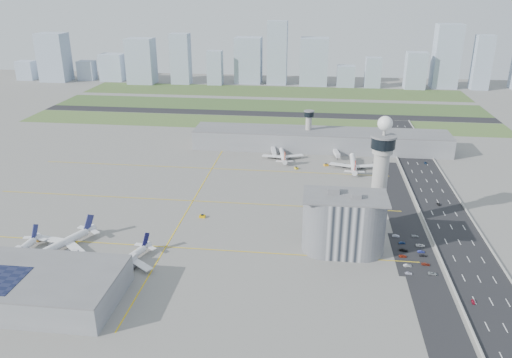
# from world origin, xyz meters

# --- Properties ---
(ground) EXTENTS (1000.00, 1000.00, 0.00)m
(ground) POSITION_xyz_m (0.00, 0.00, 0.00)
(ground) COLOR gray
(grass_strip_0) EXTENTS (480.00, 50.00, 0.08)m
(grass_strip_0) POSITION_xyz_m (-20.00, 225.00, 0.04)
(grass_strip_0) COLOR #516C33
(grass_strip_0) RESTS_ON ground
(grass_strip_1) EXTENTS (480.00, 60.00, 0.08)m
(grass_strip_1) POSITION_xyz_m (-20.00, 300.00, 0.04)
(grass_strip_1) COLOR #3E5A2B
(grass_strip_1) RESTS_ON ground
(grass_strip_2) EXTENTS (480.00, 70.00, 0.08)m
(grass_strip_2) POSITION_xyz_m (-20.00, 380.00, 0.04)
(grass_strip_2) COLOR #45622E
(grass_strip_2) RESTS_ON ground
(runway) EXTENTS (480.00, 22.00, 0.10)m
(runway) POSITION_xyz_m (-20.00, 262.00, 0.06)
(runway) COLOR black
(runway) RESTS_ON ground
(highway) EXTENTS (28.00, 500.00, 0.10)m
(highway) POSITION_xyz_m (115.00, 0.00, 0.05)
(highway) COLOR black
(highway) RESTS_ON ground
(barrier_left) EXTENTS (0.60, 500.00, 1.20)m
(barrier_left) POSITION_xyz_m (101.00, 0.00, 0.60)
(barrier_left) COLOR #9E9E99
(barrier_left) RESTS_ON ground
(barrier_right) EXTENTS (0.60, 500.00, 1.20)m
(barrier_right) POSITION_xyz_m (129.00, 0.00, 0.60)
(barrier_right) COLOR #9E9E99
(barrier_right) RESTS_ON ground
(landside_road) EXTENTS (18.00, 260.00, 0.08)m
(landside_road) POSITION_xyz_m (90.00, -10.00, 0.04)
(landside_road) COLOR black
(landside_road) RESTS_ON ground
(parking_lot) EXTENTS (20.00, 44.00, 0.10)m
(parking_lot) POSITION_xyz_m (88.00, -22.00, 0.05)
(parking_lot) COLOR black
(parking_lot) RESTS_ON ground
(taxiway_line_h_0) EXTENTS (260.00, 0.60, 0.01)m
(taxiway_line_h_0) POSITION_xyz_m (-40.00, -30.00, 0.01)
(taxiway_line_h_0) COLOR yellow
(taxiway_line_h_0) RESTS_ON ground
(taxiway_line_h_1) EXTENTS (260.00, 0.60, 0.01)m
(taxiway_line_h_1) POSITION_xyz_m (-40.00, 30.00, 0.01)
(taxiway_line_h_1) COLOR yellow
(taxiway_line_h_1) RESTS_ON ground
(taxiway_line_h_2) EXTENTS (260.00, 0.60, 0.01)m
(taxiway_line_h_2) POSITION_xyz_m (-40.00, 90.00, 0.01)
(taxiway_line_h_2) COLOR yellow
(taxiway_line_h_2) RESTS_ON ground
(taxiway_line_v) EXTENTS (0.60, 260.00, 0.01)m
(taxiway_line_v) POSITION_xyz_m (-40.00, 30.00, 0.01)
(taxiway_line_v) COLOR yellow
(taxiway_line_v) RESTS_ON ground
(control_tower) EXTENTS (14.00, 14.00, 64.50)m
(control_tower) POSITION_xyz_m (72.00, 8.00, 35.04)
(control_tower) COLOR #ADAAA5
(control_tower) RESTS_ON ground
(secondary_tower) EXTENTS (8.60, 8.60, 31.90)m
(secondary_tower) POSITION_xyz_m (30.00, 150.00, 18.80)
(secondary_tower) COLOR #ADAAA5
(secondary_tower) RESTS_ON ground
(admin_building) EXTENTS (42.00, 24.00, 33.50)m
(admin_building) POSITION_xyz_m (51.99, -22.00, 15.30)
(admin_building) COLOR #B2B2B7
(admin_building) RESTS_ON ground
(terminal_pier) EXTENTS (210.00, 32.00, 15.80)m
(terminal_pier) POSITION_xyz_m (40.00, 148.00, 7.90)
(terminal_pier) COLOR gray
(terminal_pier) RESTS_ON ground
(near_terminal) EXTENTS (84.00, 42.00, 13.00)m
(near_terminal) POSITION_xyz_m (-88.07, -82.02, 6.43)
(near_terminal) COLOR gray
(near_terminal) RESTS_ON ground
(airplane_near_a) EXTENTS (36.63, 42.04, 11.04)m
(airplane_near_a) POSITION_xyz_m (-110.77, -51.94, 5.52)
(airplane_near_a) COLOR white
(airplane_near_a) RESTS_ON ground
(airplane_near_b) EXTENTS (52.49, 55.69, 12.32)m
(airplane_near_b) POSITION_xyz_m (-92.92, -40.02, 6.16)
(airplane_near_b) COLOR white
(airplane_near_b) RESTS_ON ground
(airplane_near_c) EXTENTS (42.36, 45.73, 10.43)m
(airplane_near_c) POSITION_xyz_m (-53.97, -51.02, 5.21)
(airplane_near_c) COLOR white
(airplane_near_c) RESTS_ON ground
(airplane_far_a) EXTENTS (38.59, 43.42, 10.85)m
(airplane_far_a) POSITION_xyz_m (10.97, 119.72, 5.43)
(airplane_far_a) COLOR white
(airplane_far_a) RESTS_ON ground
(airplane_far_b) EXTENTS (36.16, 42.36, 11.73)m
(airplane_far_b) POSITION_xyz_m (65.10, 104.25, 5.87)
(airplane_far_b) COLOR white
(airplane_far_b) RESTS_ON ground
(jet_bridge_near_0) EXTENTS (5.39, 14.31, 5.70)m
(jet_bridge_near_0) POSITION_xyz_m (-113.00, -61.00, 2.85)
(jet_bridge_near_0) COLOR silver
(jet_bridge_near_0) RESTS_ON ground
(jet_bridge_near_1) EXTENTS (5.39, 14.31, 5.70)m
(jet_bridge_near_1) POSITION_xyz_m (-83.00, -61.00, 2.85)
(jet_bridge_near_1) COLOR silver
(jet_bridge_near_1) RESTS_ON ground
(jet_bridge_near_2) EXTENTS (5.39, 14.31, 5.70)m
(jet_bridge_near_2) POSITION_xyz_m (-53.00, -61.00, 2.85)
(jet_bridge_near_2) COLOR silver
(jet_bridge_near_2) RESTS_ON ground
(jet_bridge_far_0) EXTENTS (5.39, 14.31, 5.70)m
(jet_bridge_far_0) POSITION_xyz_m (2.00, 132.00, 2.85)
(jet_bridge_far_0) COLOR silver
(jet_bridge_far_0) RESTS_ON ground
(jet_bridge_far_1) EXTENTS (5.39, 14.31, 5.70)m
(jet_bridge_far_1) POSITION_xyz_m (52.00, 132.00, 2.85)
(jet_bridge_far_1) COLOR silver
(jet_bridge_far_1) RESTS_ON ground
(tug_0) EXTENTS (3.78, 2.88, 2.01)m
(tug_0) POSITION_xyz_m (-111.27, -31.63, 1.00)
(tug_0) COLOR #F9A32A
(tug_0) RESTS_ON ground
(tug_1) EXTENTS (3.08, 3.89, 2.00)m
(tug_1) POSITION_xyz_m (-89.08, -34.13, 1.00)
(tug_1) COLOR #D4AD06
(tug_1) RESTS_ON ground
(tug_2) EXTENTS (3.45, 3.20, 1.65)m
(tug_2) POSITION_xyz_m (-52.80, -36.60, 0.83)
(tug_2) COLOR gold
(tug_2) RESTS_ON ground
(tug_3) EXTENTS (3.46, 2.46, 1.95)m
(tug_3) POSITION_xyz_m (-28.69, 7.21, 0.97)
(tug_3) COLOR #DEA701
(tug_3) RESTS_ON ground
(tug_4) EXTENTS (3.36, 3.71, 1.78)m
(tug_4) POSITION_xyz_m (22.80, 96.74, 0.89)
(tug_4) COLOR gold
(tug_4) RESTS_ON ground
(tug_5) EXTENTS (3.85, 3.29, 1.89)m
(tug_5) POSITION_xyz_m (44.98, 106.30, 0.95)
(tug_5) COLOR #F5A91E
(tug_5) RESTS_ON ground
(car_lot_0) EXTENTS (3.46, 1.49, 1.16)m
(car_lot_0) POSITION_xyz_m (82.77, -41.66, 0.58)
(car_lot_0) COLOR white
(car_lot_0) RESTS_ON ground
(car_lot_1) EXTENTS (4.13, 1.92, 1.31)m
(car_lot_1) POSITION_xyz_m (83.34, -34.76, 0.65)
(car_lot_1) COLOR #AAAAAA
(car_lot_1) RESTS_ON ground
(car_lot_2) EXTENTS (4.12, 2.14, 1.11)m
(car_lot_2) POSITION_xyz_m (82.44, -25.59, 0.56)
(car_lot_2) COLOR #AC3017
(car_lot_2) RESTS_ON ground
(car_lot_3) EXTENTS (4.60, 2.25, 1.29)m
(car_lot_3) POSITION_xyz_m (83.73, -19.37, 0.64)
(car_lot_3) COLOR black
(car_lot_3) RESTS_ON ground
(car_lot_4) EXTENTS (3.78, 1.91, 1.23)m
(car_lot_4) POSITION_xyz_m (84.08, -11.38, 0.62)
(car_lot_4) COLOR navy
(car_lot_4) RESTS_ON ground
(car_lot_5) EXTENTS (3.89, 1.49, 1.27)m
(car_lot_5) POSITION_xyz_m (81.92, -3.95, 0.63)
(car_lot_5) COLOR silver
(car_lot_5) RESTS_ON ground
(car_lot_6) EXTENTS (4.50, 2.53, 1.19)m
(car_lot_6) POSITION_xyz_m (94.14, -40.72, 0.59)
(car_lot_6) COLOR gray
(car_lot_6) RESTS_ON ground
(car_lot_7) EXTENTS (4.29, 1.94, 1.22)m
(car_lot_7) POSITION_xyz_m (92.43, -32.27, 0.61)
(car_lot_7) COLOR maroon
(car_lot_7) RESTS_ON ground
(car_lot_8) EXTENTS (3.79, 1.65, 1.27)m
(car_lot_8) POSITION_xyz_m (92.84, -23.70, 0.64)
(car_lot_8) COLOR black
(car_lot_8) RESTS_ON ground
(car_lot_9) EXTENTS (3.74, 1.62, 1.20)m
(car_lot_9) POSITION_xyz_m (92.47, -19.94, 0.60)
(car_lot_9) COLOR navy
(car_lot_9) RESTS_ON ground
(car_lot_10) EXTENTS (4.91, 2.60, 1.31)m
(car_lot_10) POSITION_xyz_m (93.29, -13.21, 0.66)
(car_lot_10) COLOR white
(car_lot_10) RESTS_ON ground
(car_lot_11) EXTENTS (3.97, 1.76, 1.13)m
(car_lot_11) POSITION_xyz_m (92.50, -2.77, 0.57)
(car_lot_11) COLOR #9EA3A8
(car_lot_11) RESTS_ON ground
(car_hw_0) EXTENTS (1.64, 3.48, 1.15)m
(car_hw_0) POSITION_xyz_m (106.99, -61.76, 0.58)
(car_hw_0) COLOR maroon
(car_hw_0) RESTS_ON ground
(car_hw_1) EXTENTS (1.88, 3.81, 1.20)m
(car_hw_1) POSITION_xyz_m (114.28, 42.24, 0.60)
(car_hw_1) COLOR black
(car_hw_1) RESTS_ON ground
(car_hw_2) EXTENTS (2.16, 4.18, 1.13)m
(car_hw_2) POSITION_xyz_m (121.09, 120.74, 0.56)
(car_hw_2) COLOR navy
(car_hw_2) RESTS_ON ground
(car_hw_4) EXTENTS (1.43, 3.45, 1.17)m
(car_hw_4) POSITION_xyz_m (108.77, 179.24, 0.58)
(car_hw_4) COLOR gray
(car_hw_4) RESTS_ON ground
(skyline_bldg_0) EXTENTS (24.05, 19.24, 26.50)m
(skyline_bldg_0) POSITION_xyz_m (-377.77, 421.70, 13.25)
(skyline_bldg_0) COLOR #9EADC1
(skyline_bldg_0) RESTS_ON ground
(skyline_bldg_1) EXTENTS (37.63, 30.10, 65.60)m
(skyline_bldg_1) POSITION_xyz_m (-331.22, 417.61, 32.80)
(skyline_bldg_1) COLOR #9EADC1
(skyline_bldg_1) RESTS_ON ground
(skyline_bldg_2) EXTENTS (22.81, 18.25, 26.79)m
(skyline_bldg_2) POSITION_xyz_m (-291.25, 430.16, 13.39)
(skyline_bldg_2) COLOR #9EADC1
(skyline_bldg_2) RESTS_ON ground
(skyline_bldg_3) EXTENTS (32.30, 25.84, 36.93)m
(skyline_bldg_3) POSITION_xyz_m (-252.58, 431.35, 18.47)
(skyline_bldg_3) COLOR #9EADC1
(skyline_bldg_3) RESTS_ON ground
(skyline_bldg_4) EXTENTS (35.81, 28.65, 60.36)m
(skyline_bldg_4) POSITION_xyz_m (-204.47, 415.19, 30.18)
(skyline_bldg_4) COLOR #9EADC1
(skyline_bldg_4) RESTS_ON ground
(skyline_bldg_5) EXTENTS (25.49, 20.39, 66.89)m
(skyline_bldg_5) POSITION_xyz_m (-150.11, 419.66, 33.44)
(skyline_bldg_5) COLOR #9EADC1
(skyline_bldg_5) RESTS_ON ground
(skyline_bldg_6) EXTENTS (20.04, 16.03, 45.20)m
(skyline_bldg_6) POSITION_xyz_m (-102.68, 417.90, 22.60)
(skyline_bldg_6) COLOR #9EADC1
(skyline_bldg_6) RESTS_ON ground
(skyline_bldg_7) EXTENTS (35.76, 28.61, 61.22)m
(skyline_bldg_7) POSITION_xyz_m (-59.44, 436.89, 30.61)
(skyline_bldg_7) COLOR #9EADC1
(skyline_bldg_7) RESTS_ON ground
(skyline_bldg_8) EXTENTS (26.33, 21.06, 83.39)m
(skyline_bldg_8) POSITION_xyz_m (-19.42, 431.56, 41.69)
(skyline_bldg_8) COLOR #9EADC1
(skyline_bldg_8) RESTS_ON ground
(skyline_bldg_9) EXTENTS (36.96, 29.57, 62.11)m
(skyline_bldg_9) POSITION_xyz_m (30.27, 432.32, 31.06)
(skyline_bldg_9) COLOR #9EADC1
(skyline_bldg_9) RESTS_ON ground
(skyline_bldg_10) EXTENTS (23.01, 18.41, 27.75)m
(skyline_bldg_10) POSITION_xyz_m (73.27, 423.68, 13.87)
(skyline_bldg_10) COLOR #9EADC1
(skyline_bldg_10) RESTS_ON ground
(skyline_bldg_11) EXTENTS (20.22, 16.18, 38.97)m
(skyline_bldg_11) POSITION_xyz_m (108.28, 423.34, 19.48)
(skyline_bldg_11) COLOR #9EADC1
(skyline_bldg_11) RESTS_ON ground
(skyline_bldg_12) EXTENTS (26.14, 20.92, 46.89)m
(skyline_bldg_12) POSITION_xyz_m (162.17, 421.29, 23.44)
(skyline_bldg_12) COLOR #9EADC1
(skyline_bldg_12) RESTS_ON ground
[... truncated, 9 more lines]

